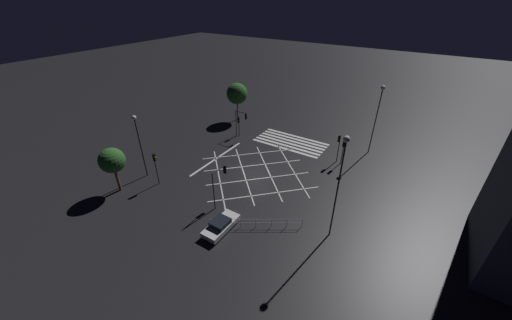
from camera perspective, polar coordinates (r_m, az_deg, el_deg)
name	(u,v)px	position (r m, az deg, el deg)	size (l,w,h in m)	color
ground_plane	(256,172)	(36.44, 0.00, -2.38)	(200.00, 200.00, 0.00)	black
road_markings	(277,151)	(41.28, 4.24, 1.84)	(15.99, 20.28, 0.01)	silver
traffic_light_se_main	(242,119)	(43.92, -2.90, 8.26)	(2.17, 0.36, 4.27)	black
traffic_light_ne_main	(155,162)	(34.67, -19.49, -0.46)	(0.39, 0.36, 4.17)	black
traffic_light_median_north	(220,178)	(29.72, -7.27, -3.62)	(0.36, 2.27, 4.50)	black
traffic_light_sw_main	(339,143)	(38.82, 16.21, 3.30)	(0.39, 0.36, 3.92)	black
traffic_light_sw_cross	(343,147)	(38.56, 17.06, 2.49)	(0.36, 0.39, 3.52)	black
traffic_light_se_cross	(238,122)	(44.73, -3.54, 7.54)	(0.36, 0.39, 3.22)	black
street_lamp_east	(138,134)	(35.71, -22.55, 4.75)	(0.51, 0.51, 7.99)	black
street_lamp_west	(379,105)	(41.22, 23.39, 10.05)	(0.58, 0.58, 9.62)	black
street_lamp_far	(341,169)	(24.32, 16.67, -1.69)	(0.56, 0.56, 10.42)	black
street_tree_near	(237,94)	(50.12, -3.83, 13.09)	(3.57, 3.57, 6.52)	brown
street_tree_far	(112,161)	(34.86, -26.86, -0.12)	(2.82, 2.82, 5.41)	brown
waiting_car	(221,225)	(28.29, -7.01, -12.78)	(1.73, 4.09, 1.20)	silver
pedestrian_railing	(256,222)	(28.24, 0.00, -12.29)	(7.61, 4.90, 1.05)	#B7B7BC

